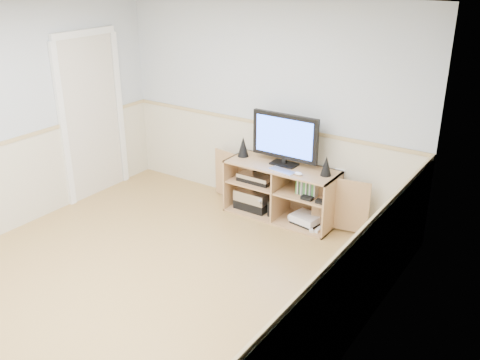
# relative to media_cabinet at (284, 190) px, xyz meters

# --- Properties ---
(room) EXTENTS (4.04, 4.54, 2.54)m
(room) POSITION_rel_media_cabinet_xyz_m (-0.45, -1.91, 0.88)
(room) COLOR tan
(room) RESTS_ON ground
(media_cabinet) EXTENTS (2.08, 0.50, 0.65)m
(media_cabinet) POSITION_rel_media_cabinet_xyz_m (0.00, 0.00, 0.00)
(media_cabinet) COLOR tan
(media_cabinet) RESTS_ON floor
(monitor) EXTENTS (0.82, 0.18, 0.61)m
(monitor) POSITION_rel_media_cabinet_xyz_m (0.00, -0.01, 0.64)
(monitor) COLOR black
(monitor) RESTS_ON media_cabinet
(speaker_left) EXTENTS (0.13, 0.13, 0.25)m
(speaker_left) POSITION_rel_media_cabinet_xyz_m (-0.55, -0.04, 0.44)
(speaker_left) COLOR black
(speaker_left) RESTS_ON media_cabinet
(speaker_right) EXTENTS (0.12, 0.12, 0.23)m
(speaker_right) POSITION_rel_media_cabinet_xyz_m (0.54, -0.04, 0.43)
(speaker_right) COLOR black
(speaker_right) RESTS_ON media_cabinet
(keyboard) EXTENTS (0.33, 0.17, 0.01)m
(keyboard) POSITION_rel_media_cabinet_xyz_m (0.08, -0.20, 0.32)
(keyboard) COLOR silver
(keyboard) RESTS_ON media_cabinet
(mouse) EXTENTS (0.11, 0.08, 0.04)m
(mouse) POSITION_rel_media_cabinet_xyz_m (0.29, -0.20, 0.34)
(mouse) COLOR white
(mouse) RESTS_ON media_cabinet
(av_components) EXTENTS (0.51, 0.31, 0.47)m
(av_components) POSITION_rel_media_cabinet_xyz_m (-0.35, -0.06, -0.11)
(av_components) COLOR black
(av_components) RESTS_ON media_cabinet
(game_consoles) EXTENTS (0.46, 0.31, 0.11)m
(game_consoles) POSITION_rel_media_cabinet_xyz_m (0.34, -0.07, -0.26)
(game_consoles) COLOR white
(game_consoles) RESTS_ON media_cabinet
(game_cases) EXTENTS (0.24, 0.14, 0.19)m
(game_cases) POSITION_rel_media_cabinet_xyz_m (0.35, -0.08, 0.15)
(game_cases) COLOR #3F8C3F
(game_cases) RESTS_ON media_cabinet
(wall_outlet) EXTENTS (0.12, 0.03, 0.12)m
(wall_outlet) POSITION_rel_media_cabinet_xyz_m (0.61, 0.20, 0.27)
(wall_outlet) COLOR white
(wall_outlet) RESTS_ON wall_back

